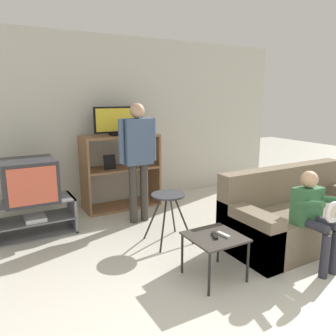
{
  "coord_description": "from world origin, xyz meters",
  "views": [
    {
      "loc": [
        -1.75,
        -1.02,
        1.69
      ],
      "look_at": [
        0.03,
        2.13,
        0.9
      ],
      "focal_mm": 35.0,
      "sensor_mm": 36.0,
      "label": 1
    }
  ],
  "objects_px": {
    "remote_control_white": "(224,235)",
    "tv_stand": "(35,218)",
    "remote_control_black": "(215,235)",
    "media_shelf": "(121,171)",
    "person_standing_adult": "(138,152)",
    "folding_stool": "(168,202)",
    "television_main": "(30,180)",
    "person_seated_child": "(314,211)",
    "television_flat": "(119,122)",
    "couch": "(299,217)",
    "snack_table": "(215,241)"
  },
  "relations": [
    {
      "from": "television_main",
      "to": "television_flat",
      "type": "relative_size",
      "value": 0.8
    },
    {
      "from": "television_main",
      "to": "folding_stool",
      "type": "height_order",
      "value": "television_main"
    },
    {
      "from": "television_flat",
      "to": "person_standing_adult",
      "type": "relative_size",
      "value": 0.47
    },
    {
      "from": "snack_table",
      "to": "remote_control_black",
      "type": "height_order",
      "value": "remote_control_black"
    },
    {
      "from": "folding_stool",
      "to": "media_shelf",
      "type": "bearing_deg",
      "value": 90.47
    },
    {
      "from": "couch",
      "to": "snack_table",
      "type": "bearing_deg",
      "value": -172.64
    },
    {
      "from": "snack_table",
      "to": "couch",
      "type": "distance_m",
      "value": 1.4
    },
    {
      "from": "remote_control_black",
      "to": "couch",
      "type": "distance_m",
      "value": 1.41
    },
    {
      "from": "folding_stool",
      "to": "person_standing_adult",
      "type": "bearing_deg",
      "value": 92.09
    },
    {
      "from": "remote_control_black",
      "to": "person_seated_child",
      "type": "bearing_deg",
      "value": 10.23
    },
    {
      "from": "tv_stand",
      "to": "person_seated_child",
      "type": "distance_m",
      "value": 3.21
    },
    {
      "from": "television_flat",
      "to": "remote_control_black",
      "type": "bearing_deg",
      "value": -89.89
    },
    {
      "from": "television_main",
      "to": "folding_stool",
      "type": "relative_size",
      "value": 1.02
    },
    {
      "from": "folding_stool",
      "to": "remote_control_black",
      "type": "distance_m",
      "value": 0.92
    },
    {
      "from": "snack_table",
      "to": "person_standing_adult",
      "type": "xyz_separation_m",
      "value": [
        -0.01,
        1.68,
        0.6
      ]
    },
    {
      "from": "media_shelf",
      "to": "remote_control_black",
      "type": "bearing_deg",
      "value": -90.28
    },
    {
      "from": "tv_stand",
      "to": "folding_stool",
      "type": "height_order",
      "value": "folding_stool"
    },
    {
      "from": "media_shelf",
      "to": "person_seated_child",
      "type": "bearing_deg",
      "value": -69.79
    },
    {
      "from": "media_shelf",
      "to": "remote_control_black",
      "type": "relative_size",
      "value": 8.0
    },
    {
      "from": "television_main",
      "to": "couch",
      "type": "bearing_deg",
      "value": -32.14
    },
    {
      "from": "remote_control_white",
      "to": "person_standing_adult",
      "type": "relative_size",
      "value": 0.09
    },
    {
      "from": "couch",
      "to": "television_main",
      "type": "bearing_deg",
      "value": 147.86
    },
    {
      "from": "folding_stool",
      "to": "person_seated_child",
      "type": "bearing_deg",
      "value": -51.26
    },
    {
      "from": "television_flat",
      "to": "folding_stool",
      "type": "distance_m",
      "value": 1.66
    },
    {
      "from": "tv_stand",
      "to": "television_main",
      "type": "xyz_separation_m",
      "value": [
        -0.02,
        -0.0,
        0.48
      ]
    },
    {
      "from": "tv_stand",
      "to": "remote_control_white",
      "type": "distance_m",
      "value": 2.4
    },
    {
      "from": "television_flat",
      "to": "snack_table",
      "type": "xyz_separation_m",
      "value": [
        0.01,
        -2.34,
        -0.95
      ]
    },
    {
      "from": "snack_table",
      "to": "media_shelf",
      "type": "bearing_deg",
      "value": 89.94
    },
    {
      "from": "television_main",
      "to": "person_standing_adult",
      "type": "xyz_separation_m",
      "value": [
        1.34,
        -0.22,
        0.28
      ]
    },
    {
      "from": "snack_table",
      "to": "couch",
      "type": "height_order",
      "value": "couch"
    },
    {
      "from": "person_standing_adult",
      "to": "person_seated_child",
      "type": "relative_size",
      "value": 1.65
    },
    {
      "from": "television_main",
      "to": "remote_control_white",
      "type": "xyz_separation_m",
      "value": [
        1.42,
        -1.93,
        -0.27
      ]
    },
    {
      "from": "remote_control_white",
      "to": "tv_stand",
      "type": "bearing_deg",
      "value": 118.35
    },
    {
      "from": "television_flat",
      "to": "snack_table",
      "type": "distance_m",
      "value": 2.53
    },
    {
      "from": "television_main",
      "to": "person_standing_adult",
      "type": "distance_m",
      "value": 1.38
    },
    {
      "from": "television_main",
      "to": "couch",
      "type": "distance_m",
      "value": 3.26
    },
    {
      "from": "television_flat",
      "to": "remote_control_black",
      "type": "relative_size",
      "value": 5.24
    },
    {
      "from": "person_standing_adult",
      "to": "television_flat",
      "type": "bearing_deg",
      "value": 90.01
    },
    {
      "from": "television_flat",
      "to": "person_standing_adult",
      "type": "height_order",
      "value": "person_standing_adult"
    },
    {
      "from": "media_shelf",
      "to": "person_standing_adult",
      "type": "relative_size",
      "value": 0.72
    },
    {
      "from": "tv_stand",
      "to": "remote_control_black",
      "type": "xyz_separation_m",
      "value": [
        1.32,
        -1.91,
        0.22
      ]
    },
    {
      "from": "snack_table",
      "to": "remote_control_black",
      "type": "bearing_deg",
      "value": -130.1
    },
    {
      "from": "television_main",
      "to": "folding_stool",
      "type": "bearing_deg",
      "value": -35.93
    },
    {
      "from": "folding_stool",
      "to": "person_standing_adult",
      "type": "distance_m",
      "value": 0.91
    },
    {
      "from": "remote_control_black",
      "to": "person_standing_adult",
      "type": "distance_m",
      "value": 1.77
    },
    {
      "from": "snack_table",
      "to": "tv_stand",
      "type": "bearing_deg",
      "value": 125.05
    },
    {
      "from": "television_main",
      "to": "remote_control_black",
      "type": "distance_m",
      "value": 2.35
    },
    {
      "from": "tv_stand",
      "to": "folding_stool",
      "type": "bearing_deg",
      "value": -36.34
    },
    {
      "from": "television_flat",
      "to": "person_seated_child",
      "type": "bearing_deg",
      "value": -69.33
    },
    {
      "from": "remote_control_black",
      "to": "couch",
      "type": "bearing_deg",
      "value": 34.17
    }
  ]
}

